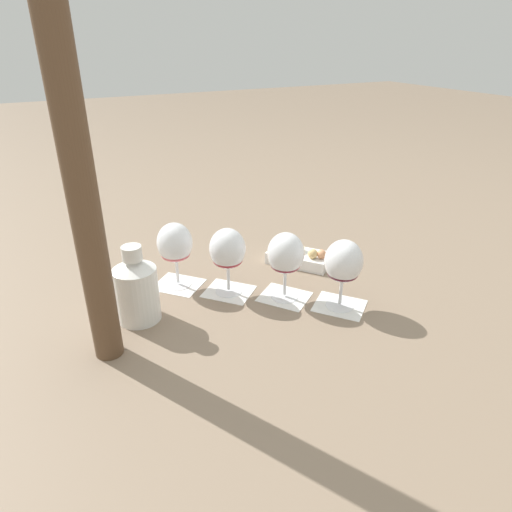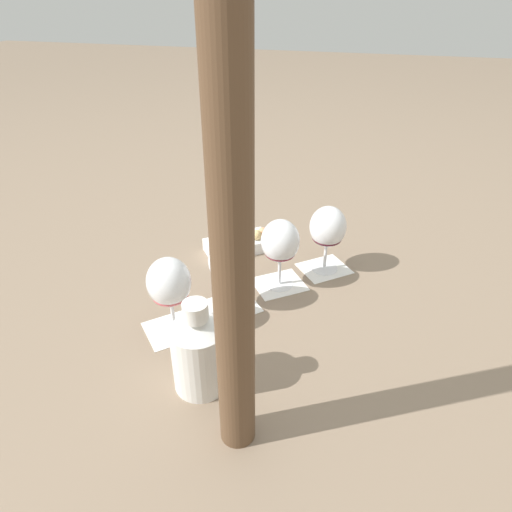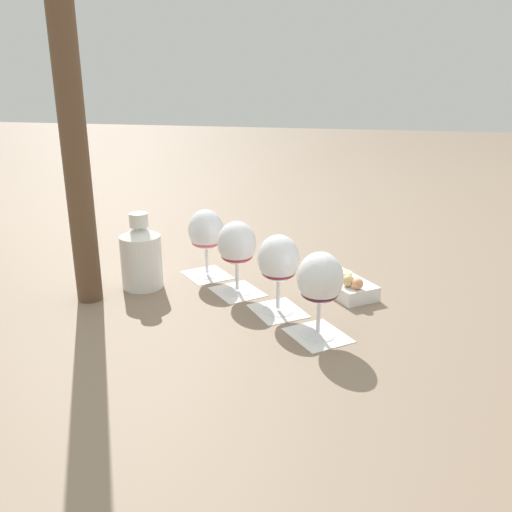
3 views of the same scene
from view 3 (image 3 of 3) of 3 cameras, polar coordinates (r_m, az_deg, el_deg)
ground_plane at (r=1.20m, az=-0.02°, el=-4.81°), size 8.00×8.00×0.00m
tasting_card_0 at (r=1.36m, az=-5.16°, el=-1.98°), size 0.15×0.15×0.00m
tasting_card_1 at (r=1.25m, az=-1.98°, el=-3.75°), size 0.15×0.15×0.00m
tasting_card_2 at (r=1.15m, az=2.31°, el=-5.77°), size 0.15×0.15×0.00m
tasting_card_3 at (r=1.06m, az=6.52°, el=-8.25°), size 0.15×0.15×0.00m
wine_glass_0 at (r=1.32m, az=-5.30°, el=2.47°), size 0.09×0.09×0.17m
wine_glass_1 at (r=1.21m, az=-2.04°, el=1.04°), size 0.09×0.09×0.17m
wine_glass_2 at (r=1.11m, az=2.39°, el=-0.63°), size 0.09×0.09×0.17m
wine_glass_3 at (r=1.01m, az=6.75°, el=-2.72°), size 0.09×0.09×0.17m
ceramic_vase at (r=1.28m, az=-12.00°, el=0.03°), size 0.09×0.09×0.18m
snack_dish at (r=1.26m, az=9.15°, el=-2.94°), size 0.17×0.19×0.06m
umbrella_pole at (r=1.18m, az=-18.80°, el=13.22°), size 0.05×0.05×0.77m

